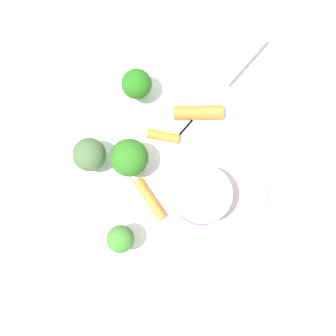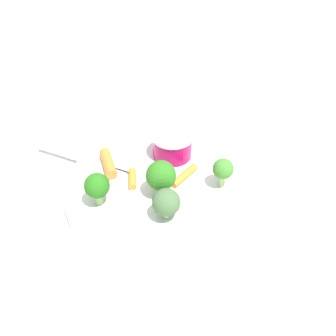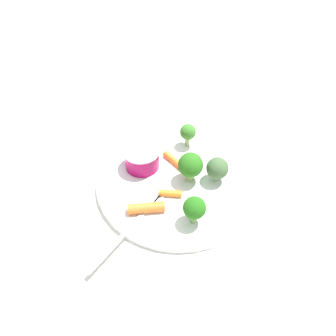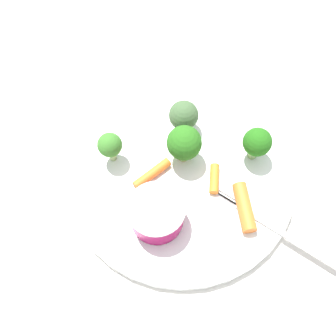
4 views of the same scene
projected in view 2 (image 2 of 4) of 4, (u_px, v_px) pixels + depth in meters
The scene contains 11 objects.
ground_plane at pixel (161, 190), 0.60m from camera, with size 2.40×2.40×0.00m, color silver.
plate at pixel (161, 187), 0.60m from camera, with size 0.27×0.27×0.01m, color white.
sauce_cup at pixel (172, 145), 0.63m from camera, with size 0.06×0.06×0.04m.
broccoli_floret_0 at pixel (97, 186), 0.54m from camera, with size 0.03×0.03×0.05m.
broccoli_floret_1 at pixel (161, 176), 0.56m from camera, with size 0.04×0.04×0.05m.
broccoli_floret_2 at pixel (223, 170), 0.57m from camera, with size 0.03×0.03×0.05m.
broccoli_floret_3 at pixel (166, 203), 0.53m from camera, with size 0.04×0.04×0.05m.
carrot_stick_0 at pixel (132, 179), 0.59m from camera, with size 0.01×0.01×0.04m, color orange.
carrot_stick_1 at pixel (107, 165), 0.61m from camera, with size 0.02×0.02×0.06m, color orange.
carrot_stick_2 at pixel (184, 176), 0.60m from camera, with size 0.01×0.01×0.05m, color orange.
fork at pixel (85, 160), 0.63m from camera, with size 0.16×0.01×0.00m.
Camera 2 is at (-0.19, 0.39, 0.42)m, focal length 45.09 mm.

